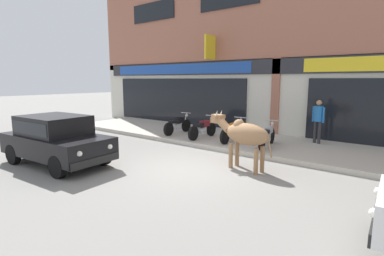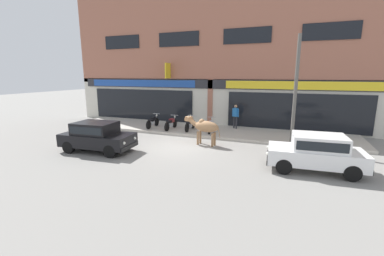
% 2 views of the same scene
% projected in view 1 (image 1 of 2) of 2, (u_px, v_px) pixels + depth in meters
% --- Properties ---
extents(ground_plane, '(90.00, 90.00, 0.00)m').
position_uv_depth(ground_plane, '(188.00, 168.00, 8.51)').
color(ground_plane, gray).
extents(sidewalk, '(19.00, 3.73, 0.16)m').
position_uv_depth(sidewalk, '(254.00, 142.00, 11.64)').
color(sidewalk, '#B7AFA3').
rests_on(sidewalk, ground).
extents(shop_building, '(23.00, 1.40, 10.36)m').
position_uv_depth(shop_building, '(282.00, 19.00, 12.49)').
color(shop_building, '#9E604C').
rests_on(shop_building, ground).
extents(cow, '(2.14, 0.75, 1.61)m').
position_uv_depth(cow, '(244.00, 134.00, 8.30)').
color(cow, '#936B47').
rests_on(cow, ground).
extents(car_0, '(3.70, 1.86, 1.46)m').
position_uv_depth(car_0, '(56.00, 138.00, 8.80)').
color(car_0, black).
rests_on(car_0, ground).
extents(motorcycle_0, '(0.52, 1.81, 0.88)m').
position_uv_depth(motorcycle_0, '(178.00, 125.00, 13.02)').
color(motorcycle_0, black).
rests_on(motorcycle_0, sidewalk).
extents(motorcycle_1, '(0.52, 1.81, 0.88)m').
position_uv_depth(motorcycle_1, '(203.00, 129.00, 12.04)').
color(motorcycle_1, black).
rests_on(motorcycle_1, sidewalk).
extents(motorcycle_2, '(0.52, 1.81, 0.88)m').
position_uv_depth(motorcycle_2, '(233.00, 131.00, 11.39)').
color(motorcycle_2, black).
rests_on(motorcycle_2, sidewalk).
extents(motorcycle_3, '(0.56, 1.80, 0.88)m').
position_uv_depth(motorcycle_3, '(267.00, 136.00, 10.50)').
color(motorcycle_3, black).
rests_on(motorcycle_3, sidewalk).
extents(pedestrian, '(0.48, 0.32, 1.60)m').
position_uv_depth(pedestrian, '(318.00, 117.00, 10.96)').
color(pedestrian, '#2D2D33').
rests_on(pedestrian, sidewalk).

